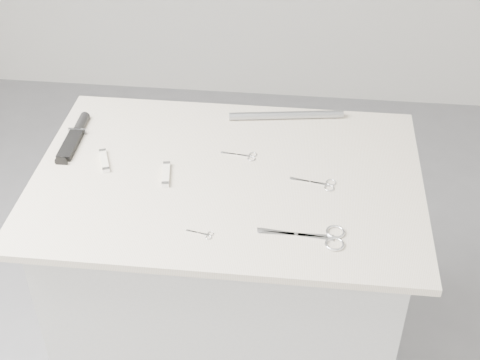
# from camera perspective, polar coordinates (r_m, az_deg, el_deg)

# --- Properties ---
(plinth) EXTENTS (0.90, 0.60, 0.90)m
(plinth) POSITION_cam_1_polar(r_m,az_deg,el_deg) (2.04, -0.94, -10.15)
(plinth) COLOR #B7B7B5
(plinth) RESTS_ON ground
(display_board) EXTENTS (1.00, 0.70, 0.02)m
(display_board) POSITION_cam_1_polar(r_m,az_deg,el_deg) (1.73, -1.09, 0.15)
(display_board) COLOR beige
(display_board) RESTS_ON plinth
(large_shears) EXTENTS (0.20, 0.09, 0.01)m
(large_shears) POSITION_cam_1_polar(r_m,az_deg,el_deg) (1.55, 6.93, -4.82)
(large_shears) COLOR silver
(large_shears) RESTS_ON display_board
(embroidery_scissors_a) EXTENTS (0.12, 0.05, 0.00)m
(embroidery_scissors_a) POSITION_cam_1_polar(r_m,az_deg,el_deg) (1.70, 6.93, -0.32)
(embroidery_scissors_a) COLOR silver
(embroidery_scissors_a) RESTS_ON display_board
(embroidery_scissors_b) EXTENTS (0.10, 0.04, 0.00)m
(embroidery_scissors_b) POSITION_cam_1_polar(r_m,az_deg,el_deg) (1.79, 0.39, 2.09)
(embroidery_scissors_b) COLOR silver
(embroidery_scissors_b) RESTS_ON display_board
(tiny_scissors) EXTENTS (0.07, 0.03, 0.00)m
(tiny_scissors) POSITION_cam_1_polar(r_m,az_deg,el_deg) (1.55, -3.15, -4.63)
(tiny_scissors) COLOR silver
(tiny_scissors) RESTS_ON display_board
(sheathed_knife) EXTENTS (0.05, 0.22, 0.03)m
(sheathed_knife) POSITION_cam_1_polar(r_m,az_deg,el_deg) (1.92, -13.86, 3.75)
(sheathed_knife) COLOR black
(sheathed_knife) RESTS_ON display_board
(pocket_knife_a) EXTENTS (0.05, 0.10, 0.01)m
(pocket_knife_a) POSITION_cam_1_polar(r_m,az_deg,el_deg) (1.80, -11.51, 1.64)
(pocket_knife_a) COLOR white
(pocket_knife_a) RESTS_ON display_board
(pocket_knife_b) EXTENTS (0.04, 0.10, 0.01)m
(pocket_knife_b) POSITION_cam_1_polar(r_m,az_deg,el_deg) (1.73, -6.33, 0.52)
(pocket_knife_b) COLOR white
(pocket_knife_b) RESTS_ON display_board
(metal_rail) EXTENTS (0.33, 0.07, 0.02)m
(metal_rail) POSITION_cam_1_polar(r_m,az_deg,el_deg) (1.95, 3.97, 5.54)
(metal_rail) COLOR #93969B
(metal_rail) RESTS_ON display_board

